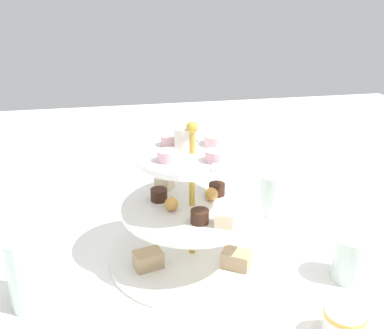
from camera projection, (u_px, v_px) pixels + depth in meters
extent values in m
plane|color=white|center=(192.00, 257.00, 0.77)|extent=(2.40, 2.40, 0.00)
cylinder|color=white|center=(192.00, 254.00, 0.77)|extent=(0.30, 0.30, 0.01)
cylinder|color=white|center=(192.00, 207.00, 0.74)|extent=(0.25, 0.25, 0.01)
cylinder|color=white|center=(192.00, 156.00, 0.70)|extent=(0.19, 0.19, 0.01)
cylinder|color=gold|center=(192.00, 196.00, 0.73)|extent=(0.01, 0.01, 0.25)
sphere|color=gold|center=(192.00, 127.00, 0.68)|extent=(0.02, 0.02, 0.02)
cube|color=tan|center=(192.00, 221.00, 0.85)|extent=(0.06, 0.05, 0.03)
cube|color=tan|center=(148.00, 259.00, 0.72)|extent=(0.04, 0.05, 0.03)
cube|color=tan|center=(236.00, 259.00, 0.72)|extent=(0.05, 0.06, 0.03)
cylinder|color=#E5C660|center=(202.00, 237.00, 0.81)|extent=(0.04, 0.04, 0.01)
cylinder|color=#381E14|center=(217.00, 189.00, 0.77)|extent=(0.03, 0.03, 0.02)
cylinder|color=#381E14|center=(159.00, 195.00, 0.75)|extent=(0.03, 0.03, 0.02)
cylinder|color=#381E14|center=(200.00, 216.00, 0.67)|extent=(0.03, 0.03, 0.02)
cube|color=beige|center=(164.00, 182.00, 0.79)|extent=(0.04, 0.04, 0.02)
cube|color=beige|center=(225.00, 218.00, 0.67)|extent=(0.04, 0.04, 0.02)
sphere|color=gold|center=(172.00, 204.00, 0.71)|extent=(0.02, 0.02, 0.02)
sphere|color=gold|center=(211.00, 194.00, 0.75)|extent=(0.02, 0.02, 0.02)
cylinder|color=#F2B7C1|center=(214.00, 141.00, 0.73)|extent=(0.03, 0.03, 0.02)
cylinder|color=#F2B7C1|center=(171.00, 140.00, 0.73)|extent=(0.03, 0.03, 0.02)
cylinder|color=#F2B7C1|center=(168.00, 156.00, 0.66)|extent=(0.03, 0.03, 0.02)
cylinder|color=#F2B7C1|center=(216.00, 156.00, 0.66)|extent=(0.03, 0.03, 0.02)
cylinder|color=white|center=(185.00, 139.00, 0.70)|extent=(0.04, 0.04, 0.04)
cube|color=silver|center=(215.00, 160.00, 0.66)|extent=(0.09, 0.04, 0.00)
cube|color=silver|center=(203.00, 143.00, 0.74)|extent=(0.09, 0.04, 0.00)
cylinder|color=silver|center=(30.00, 271.00, 0.63)|extent=(0.07, 0.07, 0.12)
cylinder|color=silver|center=(352.00, 258.00, 0.70)|extent=(0.06, 0.06, 0.08)
cylinder|color=white|center=(343.00, 324.00, 0.58)|extent=(0.06, 0.06, 0.04)
cylinder|color=gold|center=(345.00, 313.00, 0.57)|extent=(0.06, 0.06, 0.01)
cube|color=silver|center=(112.00, 194.00, 1.02)|extent=(0.06, 0.17, 0.00)
cylinder|color=silver|center=(273.00, 194.00, 0.92)|extent=(0.06, 0.06, 0.09)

